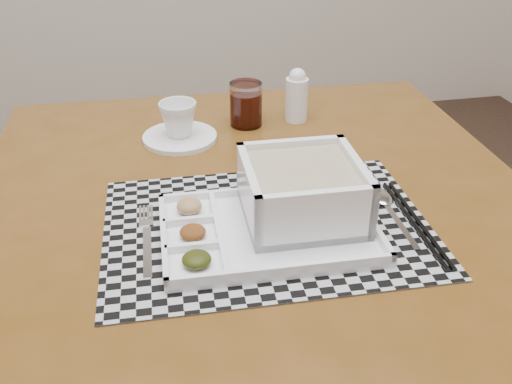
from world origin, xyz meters
TOP-DOWN VIEW (x-y plane):
  - dining_table at (0.64, 0.54)m, footprint 0.99×0.99m
  - placemat at (0.63, 0.43)m, footprint 0.51×0.37m
  - serving_tray at (0.67, 0.43)m, footprint 0.33×0.24m
  - fork at (0.45, 0.44)m, footprint 0.02×0.19m
  - spoon at (0.84, 0.46)m, footprint 0.04×0.18m
  - chopsticks at (0.86, 0.39)m, footprint 0.02×0.24m
  - saucer at (0.53, 0.77)m, footprint 0.15×0.15m
  - cup at (0.53, 0.77)m, footprint 0.09×0.09m
  - juice_glass at (0.68, 0.82)m, footprint 0.07×0.07m
  - creamer_bottle at (0.79, 0.82)m, footprint 0.05×0.05m

SIDE VIEW (x-z plane):
  - dining_table at x=0.64m, z-range 0.29..1.00m
  - placemat at x=0.63m, z-range 0.72..0.72m
  - fork at x=0.45m, z-range 0.72..0.72m
  - saucer at x=0.53m, z-range 0.72..0.73m
  - spoon at x=0.84m, z-range 0.72..0.73m
  - chopsticks at x=0.86m, z-range 0.72..0.73m
  - serving_tray at x=0.67m, z-range 0.71..0.81m
  - juice_glass at x=0.68m, z-range 0.71..0.81m
  - cup at x=0.53m, z-range 0.73..0.80m
  - creamer_bottle at x=0.79m, z-range 0.72..0.83m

